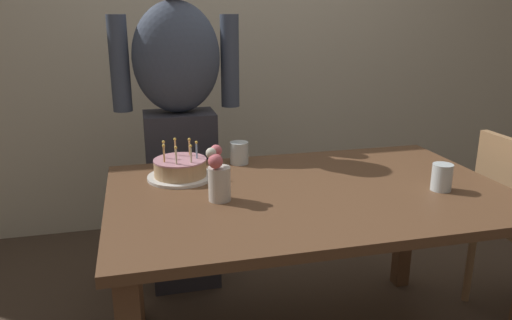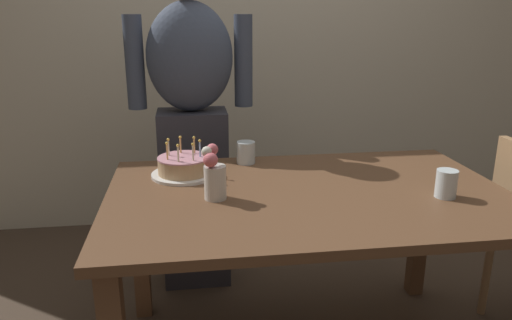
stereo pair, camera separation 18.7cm
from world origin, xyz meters
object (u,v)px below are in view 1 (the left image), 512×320
object	(u,v)px
water_glass_near	(442,177)
person_man_bearded	(179,122)
birthday_cake	(180,169)
water_glass_far	(239,153)
flower_vase	(218,177)

from	to	relation	value
water_glass_near	person_man_bearded	world-z (taller)	person_man_bearded
birthday_cake	person_man_bearded	xyz separation A→B (m)	(0.04, 0.46, 0.10)
water_glass_near	water_glass_far	world-z (taller)	water_glass_near
birthday_cake	flower_vase	bearing A→B (deg)	-68.71
birthday_cake	flower_vase	world-z (taller)	flower_vase
water_glass_near	water_glass_far	distance (m)	0.84
birthday_cake	water_glass_near	size ratio (longest dim) A/B	2.62
water_glass_far	person_man_bearded	distance (m)	0.40
flower_vase	water_glass_far	bearing A→B (deg)	68.49
flower_vase	birthday_cake	bearing A→B (deg)	111.29
flower_vase	person_man_bearded	world-z (taller)	person_man_bearded
flower_vase	person_man_bearded	bearing A→B (deg)	94.97
water_glass_far	person_man_bearded	bearing A→B (deg)	125.53
birthday_cake	water_glass_far	size ratio (longest dim) A/B	2.74
water_glass_near	person_man_bearded	distance (m)	1.23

